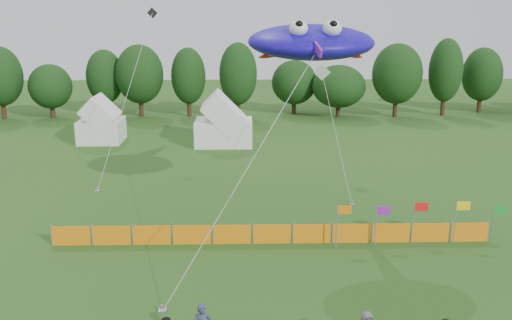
{
  "coord_description": "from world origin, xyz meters",
  "views": [
    {
      "loc": [
        -0.57,
        -17.35,
        11.32
      ],
      "look_at": [
        0.0,
        6.0,
        5.2
      ],
      "focal_mm": 40.0,
      "sensor_mm": 36.0,
      "label": 1
    }
  ],
  "objects_px": {
    "barrier_fence": "(272,234)",
    "stingray_kite": "(311,42)",
    "tent_left": "(101,123)",
    "tent_right": "(224,124)"
  },
  "relations": [
    {
      "from": "tent_right",
      "to": "barrier_fence",
      "type": "bearing_deg",
      "value": -82.09
    },
    {
      "from": "tent_left",
      "to": "stingray_kite",
      "type": "xyz_separation_m",
      "value": [
        15.96,
        -21.43,
        8.17
      ]
    },
    {
      "from": "tent_left",
      "to": "stingray_kite",
      "type": "relative_size",
      "value": 0.23
    },
    {
      "from": "barrier_fence",
      "to": "tent_left",
      "type": "bearing_deg",
      "value": 120.87
    },
    {
      "from": "barrier_fence",
      "to": "stingray_kite",
      "type": "distance_m",
      "value": 9.75
    },
    {
      "from": "barrier_fence",
      "to": "stingray_kite",
      "type": "bearing_deg",
      "value": 44.73
    },
    {
      "from": "tent_left",
      "to": "tent_right",
      "type": "bearing_deg",
      "value": -6.93
    },
    {
      "from": "tent_left",
      "to": "tent_right",
      "type": "relative_size",
      "value": 0.75
    },
    {
      "from": "tent_left",
      "to": "stingray_kite",
      "type": "bearing_deg",
      "value": -53.32
    },
    {
      "from": "tent_left",
      "to": "stingray_kite",
      "type": "height_order",
      "value": "stingray_kite"
    }
  ]
}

